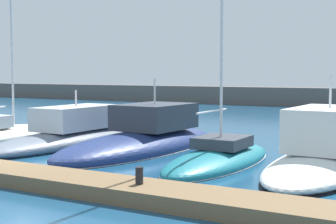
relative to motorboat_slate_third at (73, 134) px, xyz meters
The scene contains 7 objects.
ground_plane 5.31m from the motorboat_slate_third, 70.38° to the right, with size 120.00×120.00×0.00m, color navy.
breakwater_seawall 31.34m from the motorboat_slate_third, 86.75° to the left, with size 108.00×2.39×1.81m, color #5B5651.
motorboat_slate_third is the anchor object (origin of this frame).
motorboat_navy_fourth 3.70m from the motorboat_slate_third, ahead, with size 3.78×10.40×3.43m.
sailboat_teal_fifth 7.89m from the motorboat_slate_third, ahead, with size 2.58×7.35×15.23m.
motorboat_white_sixth 11.33m from the motorboat_slate_third, ahead, with size 3.34×9.43×3.43m.
dock_bollard 10.67m from the motorboat_slate_third, 40.45° to the right, with size 0.20×0.20×0.44m, color black.
Camera 1 is at (13.32, -12.54, 3.23)m, focal length 54.04 mm.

